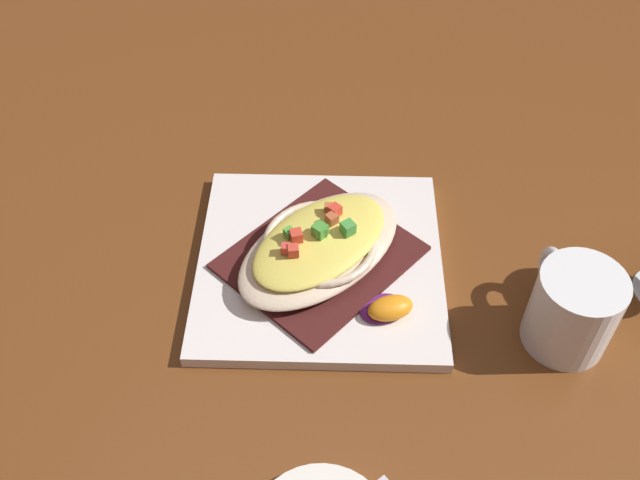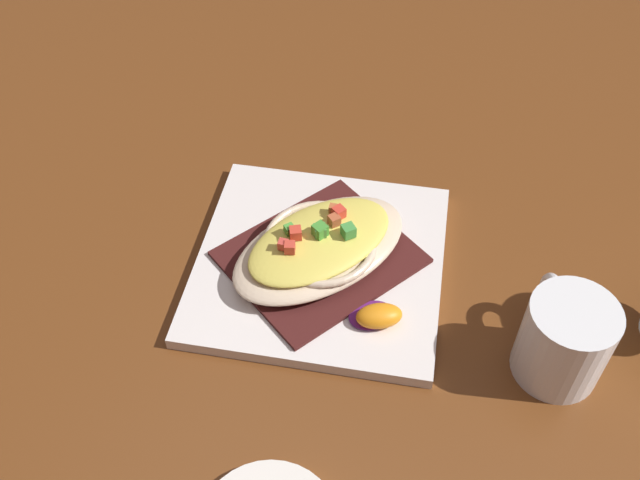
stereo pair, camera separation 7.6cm
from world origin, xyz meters
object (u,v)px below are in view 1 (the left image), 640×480
Objects in this scene: orange_garnish at (388,308)px; coffee_mug at (571,312)px; square_plate at (320,263)px; gratin_dish at (320,245)px.

coffee_mug is (0.18, 0.03, 0.02)m from orange_garnish.
coffee_mug is at bearing -6.50° from square_plate.
square_plate is 0.03m from gratin_dish.
coffee_mug reaches higher than orange_garnish.
gratin_dish is at bearing 139.18° from square_plate.
coffee_mug reaches higher than gratin_dish.
square_plate is at bearing 147.10° from orange_garnish.
gratin_dish reaches higher than orange_garnish.
coffee_mug is (0.26, -0.03, 0.00)m from gratin_dish.
coffee_mug is at bearing -6.51° from gratin_dish.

